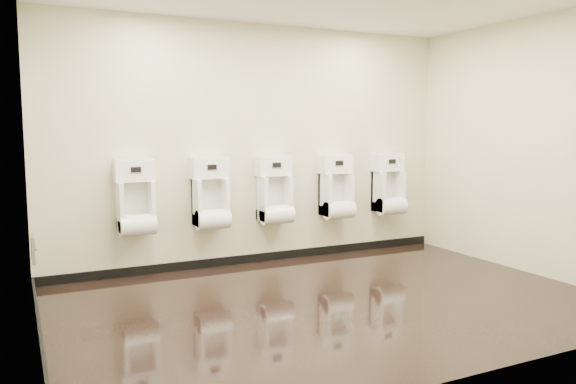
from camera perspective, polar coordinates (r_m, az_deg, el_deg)
name	(u,v)px	position (r m, az deg, el deg)	size (l,w,h in m)	color
ground	(333,301)	(5.32, 4.60, -11.02)	(5.00, 3.50, 0.00)	black
back_wall	(258,145)	(6.64, -3.04, 4.78)	(5.00, 0.02, 2.80)	beige
front_wall	(479,161)	(3.69, 18.82, 3.03)	(5.00, 0.02, 2.80)	beige
left_wall	(29,157)	(4.36, -24.80, 3.27)	(0.02, 3.50, 2.80)	beige
right_wall	(531,146)	(6.71, 23.47, 4.27)	(0.02, 3.50, 2.80)	beige
tile_overlay_left	(30,157)	(4.36, -24.74, 3.27)	(0.01, 3.50, 2.80)	silver
skirting_back	(259,257)	(6.81, -2.93, -6.66)	(5.00, 0.02, 0.10)	black
skirting_left	(41,341)	(4.63, -23.83, -13.65)	(0.02, 3.50, 0.10)	black
access_panel	(33,249)	(5.67, -24.48, -5.28)	(0.04, 0.25, 0.25)	#9E9EA3
urinal_0	(136,203)	(6.12, -15.20, -1.09)	(0.42, 0.32, 0.79)	white
urinal_1	(211,199)	(6.33, -7.85, -0.68)	(0.42, 0.32, 0.79)	white
urinal_2	(275,195)	(6.62, -1.35, -0.31)	(0.42, 0.32, 0.79)	white
urinal_3	(337,191)	(7.01, 4.96, 0.05)	(0.42, 0.32, 0.79)	white
urinal_4	(389,188)	(7.45, 10.21, 0.36)	(0.42, 0.32, 0.79)	white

